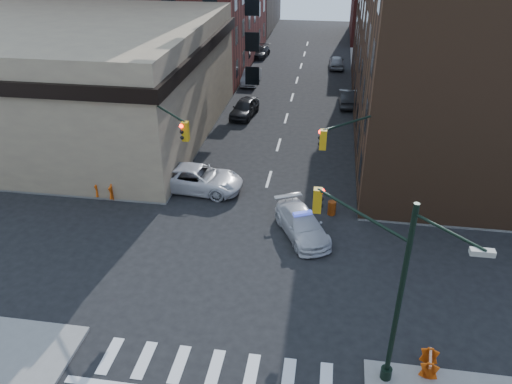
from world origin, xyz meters
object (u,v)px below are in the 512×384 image
(pedestrian_a, at_px, (170,170))
(barricade_nw_a, at_px, (161,179))
(barricade_se_a, at_px, (429,364))
(barrel_road, at_px, (332,208))
(pedestrian_b, at_px, (133,174))
(pickup, at_px, (197,178))
(parked_car_wnear, at_px, (244,108))
(parked_car_enear, at_px, (348,98))
(police_car, at_px, (302,224))
(parked_car_wfar, at_px, (251,77))
(barrel_bank, at_px, (185,179))

(pedestrian_a, height_order, barricade_nw_a, pedestrian_a)
(barricade_se_a, bearing_deg, barrel_road, 28.22)
(pedestrian_a, relative_size, pedestrian_b, 1.11)
(pickup, relative_size, pedestrian_a, 3.44)
(parked_car_wnear, bearing_deg, parked_car_enear, 32.69)
(police_car, bearing_deg, parked_car_wnear, 83.70)
(police_car, xyz_separation_m, pickup, (-7.26, 4.35, 0.12))
(parked_car_enear, bearing_deg, pedestrian_b, 49.81)
(police_car, bearing_deg, parked_car_enear, 57.36)
(pickup, relative_size, parked_car_wfar, 1.31)
(parked_car_wfar, bearing_deg, barricade_nw_a, -94.63)
(pedestrian_a, bearing_deg, police_car, 5.10)
(barricade_se_a, height_order, barricade_nw_a, barricade_nw_a)
(police_car, relative_size, parked_car_wfar, 1.07)
(parked_car_wfar, xyz_separation_m, pedestrian_b, (-4.01, -24.45, 0.18))
(parked_car_wnear, bearing_deg, parked_car_wfar, 103.11)
(parked_car_wnear, distance_m, pedestrian_a, 13.84)
(parked_car_enear, distance_m, barricade_nw_a, 22.46)
(pedestrian_a, bearing_deg, parked_car_wnear, 111.88)
(parked_car_wnear, relative_size, barricade_se_a, 4.35)
(barrel_road, relative_size, barricade_se_a, 0.84)
(pickup, relative_size, parked_car_wnear, 1.31)
(police_car, distance_m, barricade_se_a, 10.80)
(barrel_bank, relative_size, barricade_nw_a, 1.00)
(parked_car_enear, distance_m, barricade_se_a, 32.27)
(barrel_bank, height_order, barricade_nw_a, barrel_bank)
(parked_car_wfar, relative_size, parked_car_enear, 0.99)
(pedestrian_b, height_order, barricade_se_a, pedestrian_b)
(parked_car_wnear, bearing_deg, barricade_se_a, -58.73)
(police_car, relative_size, pedestrian_a, 2.82)
(parked_car_wnear, xyz_separation_m, barrel_bank, (-1.67, -13.87, -0.24))
(pickup, xyz_separation_m, pedestrian_a, (-2.05, 0.64, 0.19))
(police_car, height_order, pedestrian_b, pedestrian_b)
(parked_car_enear, relative_size, pedestrian_b, 2.93)
(parked_car_wfar, height_order, barricade_se_a, parked_car_wfar)
(barricade_se_a, bearing_deg, police_car, 41.09)
(parked_car_enear, height_order, barricade_nw_a, parked_car_enear)
(pickup, xyz_separation_m, parked_car_wfar, (-0.34, 24.17, -0.08))
(parked_car_wnear, xyz_separation_m, pedestrian_b, (-5.02, -14.49, 0.16))
(pedestrian_a, bearing_deg, barrel_bank, 17.21)
(pickup, distance_m, parked_car_wfar, 24.17)
(pickup, height_order, pedestrian_b, pedestrian_b)
(pickup, relative_size, pedestrian_b, 3.81)
(pedestrian_a, height_order, pedestrian_b, pedestrian_a)
(pedestrian_a, xyz_separation_m, barrel_road, (10.97, -2.43, -0.58))
(police_car, height_order, barrel_bank, police_car)
(parked_car_wfar, height_order, barricade_nw_a, parked_car_wfar)
(parked_car_enear, relative_size, barricade_nw_a, 4.23)
(pedestrian_a, bearing_deg, parked_car_enear, 89.44)
(pickup, distance_m, barricade_se_a, 18.74)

